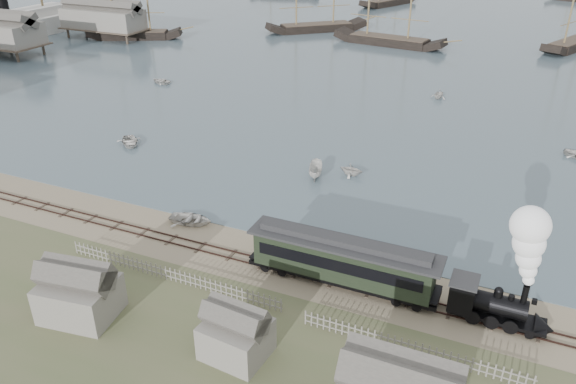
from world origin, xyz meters
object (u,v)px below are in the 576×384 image
at_px(passenger_coach, 343,259).
at_px(beached_dinghy, 191,219).
at_px(locomotive, 517,278).
at_px(steamship, 5,13).

distance_m(passenger_coach, beached_dinghy, 16.20).
relative_size(locomotive, steamship, 0.18).
height_order(locomotive, steamship, steamship).
distance_m(locomotive, passenger_coach, 12.27).
xyz_separation_m(passenger_coach, beached_dinghy, (-15.77, 3.21, -1.85)).
relative_size(locomotive, passenger_coach, 0.60).
relative_size(passenger_coach, steamship, 0.29).
xyz_separation_m(locomotive, steamship, (-106.89, 54.39, 1.51)).
xyz_separation_m(beached_dinghy, steamship, (-78.99, 51.18, 5.21)).
relative_size(passenger_coach, beached_dinghy, 3.68).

